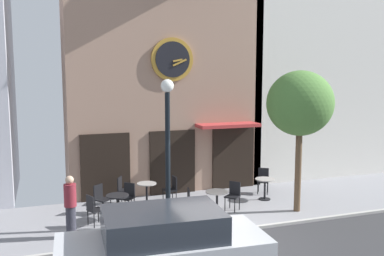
{
  "coord_description": "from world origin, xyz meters",
  "views": [
    {
      "loc": [
        -4.56,
        -10.25,
        4.32
      ],
      "look_at": [
        -0.19,
        2.13,
        2.64
      ],
      "focal_mm": 40.06,
      "sensor_mm": 36.0,
      "label": 1
    }
  ],
  "objects": [
    {
      "name": "neighbor_building_right",
      "position": [
        6.5,
        6.6,
        7.08
      ],
      "size": [
        6.78,
        4.67,
        14.16
      ],
      "color": "silver",
      "rests_on": "ground_plane"
    },
    {
      "name": "cafe_chair_facing_street",
      "position": [
        -2.94,
        2.83,
        0.53
      ],
      "size": [
        0.56,
        0.56,
        0.9
      ],
      "color": "black",
      "rests_on": "ground_plane"
    },
    {
      "name": "cafe_chair_corner",
      "position": [
        -2.11,
        2.74,
        0.53
      ],
      "size": [
        0.57,
        0.57,
        0.9
      ],
      "color": "black",
      "rests_on": "ground_plane"
    },
    {
      "name": "clock_building",
      "position": [
        -0.18,
        5.5,
        5.04
      ],
      "size": [
        7.18,
        3.79,
        9.8
      ],
      "color": "#9E7A66",
      "rests_on": "ground_plane"
    },
    {
      "name": "cafe_table_leftmost",
      "position": [
        -1.38,
        3.26,
        0.49
      ],
      "size": [
        0.64,
        0.64,
        0.72
      ],
      "color": "black",
      "rests_on": "ground_plane"
    },
    {
      "name": "cafe_chair_curbside",
      "position": [
        -0.42,
        1.49,
        0.53
      ],
      "size": [
        0.48,
        0.48,
        0.9
      ],
      "color": "black",
      "rests_on": "ground_plane"
    },
    {
      "name": "parked_car_silver",
      "position": [
        -2.31,
        -2.09,
        0.76
      ],
      "size": [
        4.4,
        2.22,
        1.55
      ],
      "color": "#B7BABF",
      "rests_on": "ground_plane"
    },
    {
      "name": "street_lamp",
      "position": [
        -1.3,
        1.02,
        2.12
      ],
      "size": [
        0.36,
        0.36,
        4.17
      ],
      "color": "black",
      "rests_on": "ground_plane"
    },
    {
      "name": "ground_plane",
      "position": [
        0.0,
        -1.02,
        -0.02
      ],
      "size": [
        26.65,
        10.61,
        0.13
      ],
      "color": "gray"
    },
    {
      "name": "cafe_chair_facing_wall",
      "position": [
        1.09,
        1.78,
        0.53
      ],
      "size": [
        0.56,
        0.56,
        0.9
      ],
      "color": "black",
      "rests_on": "ground_plane"
    },
    {
      "name": "cafe_chair_by_entrance",
      "position": [
        -0.55,
        3.14,
        0.53
      ],
      "size": [
        0.43,
        0.43,
        0.9
      ],
      "color": "black",
      "rests_on": "ground_plane"
    },
    {
      "name": "cafe_chair_left_end",
      "position": [
        2.93,
        3.2,
        0.53
      ],
      "size": [
        0.55,
        0.55,
        0.9
      ],
      "color": "black",
      "rests_on": "ground_plane"
    },
    {
      "name": "cafe_table_near_door",
      "position": [
        0.36,
        1.41,
        0.54
      ],
      "size": [
        0.7,
        0.7,
        0.77
      ],
      "color": "black",
      "rests_on": "ground_plane"
    },
    {
      "name": "pedestrian_maroon",
      "position": [
        -3.95,
        1.09,
        0.86
      ],
      "size": [
        0.45,
        0.45,
        1.67
      ],
      "color": "#2D2D38",
      "rests_on": "ground_plane"
    },
    {
      "name": "cafe_chair_near_tree",
      "position": [
        -3.29,
        1.78,
        0.53
      ],
      "size": [
        0.53,
        0.53,
        0.9
      ],
      "color": "black",
      "rests_on": "ground_plane"
    },
    {
      "name": "street_tree",
      "position": [
        2.94,
        1.01,
        3.39
      ],
      "size": [
        2.11,
        1.9,
        4.42
      ],
      "color": "brown",
      "rests_on": "ground_plane"
    },
    {
      "name": "cafe_chair_mid_row",
      "position": [
        -2.12,
        3.61,
        0.53
      ],
      "size": [
        0.54,
        0.54,
        0.9
      ],
      "color": "black",
      "rests_on": "ground_plane"
    },
    {
      "name": "cafe_table_center_right",
      "position": [
        -2.55,
        2.07,
        0.52
      ],
      "size": [
        0.67,
        0.67,
        0.76
      ],
      "color": "black",
      "rests_on": "ground_plane"
    },
    {
      "name": "cafe_table_center_left",
      "position": [
        2.58,
        2.44,
        0.51
      ],
      "size": [
        0.67,
        0.67,
        0.73
      ],
      "color": "black",
      "rests_on": "ground_plane"
    }
  ]
}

